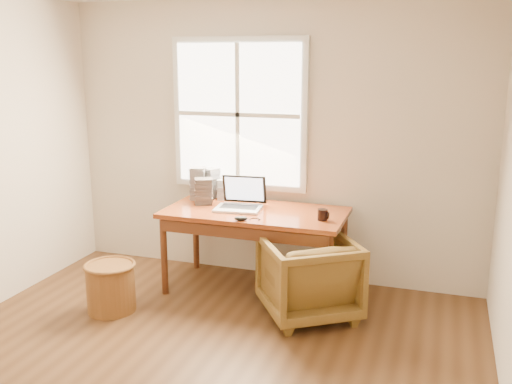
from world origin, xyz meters
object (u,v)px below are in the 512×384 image
wicker_stool (111,288)px  laptop (238,194)px  coffee_mug (323,215)px  desk (255,213)px  cd_stack_a (211,183)px  armchair (309,277)px

wicker_stool → laptop: bearing=41.8°
wicker_stool → coffee_mug: coffee_mug is taller
desk → coffee_mug: (0.63, -0.12, 0.07)m
desk → cd_stack_a: 0.67m
armchair → cd_stack_a: (-1.14, 0.69, 0.56)m
desk → wicker_stool: desk is taller
wicker_stool → cd_stack_a: 1.39m
wicker_stool → laptop: size_ratio=1.00×
wicker_stool → laptop: 1.34m
desk → coffee_mug: coffee_mug is taller
coffee_mug → laptop: bearing=160.5°
wicker_stool → desk: bearing=38.4°
laptop → cd_stack_a: bearing=133.3°
armchair → wicker_stool: armchair is taller
wicker_stool → cd_stack_a: bearing=68.3°
desk → armchair: (0.58, -0.36, -0.40)m
laptop → desk: bearing=6.3°
desk → armchair: bearing=-32.1°
wicker_stool → laptop: laptop is taller
laptop → cd_stack_a: 0.54m
laptop → armchair: bearing=-30.4°
desk → wicker_stool: size_ratio=4.01×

